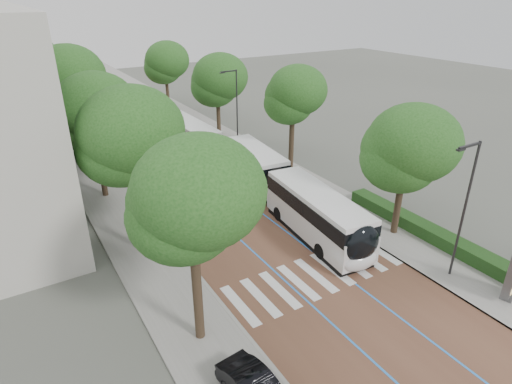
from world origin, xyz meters
The scene contains 18 objects.
ground centered at (0.00, 0.00, 0.00)m, with size 160.00×160.00×0.00m, color #51544C.
road centered at (0.00, 40.00, 0.01)m, with size 11.00×140.00×0.02m, color brown.
sidewalk_left centered at (-7.50, 40.00, 0.06)m, with size 4.00×140.00×0.12m, color gray.
sidewalk_right centered at (7.50, 40.00, 0.06)m, with size 4.00×140.00×0.12m, color gray.
kerb_left centered at (-5.60, 40.00, 0.06)m, with size 0.20×140.00×0.14m, color gray.
kerb_right centered at (5.60, 40.00, 0.06)m, with size 0.20×140.00×0.14m, color gray.
zebra_crossing centered at (0.20, 1.00, 0.03)m, with size 10.55×3.60×0.01m.
lane_line_left centered at (-1.60, 40.00, 0.02)m, with size 0.12×126.00×0.01m, color blue.
lane_line_right centered at (1.60, 40.00, 0.02)m, with size 0.12×126.00×0.01m, color blue.
hedge centered at (9.10, 0.00, 0.52)m, with size 1.20×14.00×0.80m, color #173B14.
streetlight_near centered at (6.62, -3.00, 4.82)m, with size 1.82×0.20×8.00m.
streetlight_far centered at (6.62, 22.00, 4.82)m, with size 1.82×0.20×8.00m.
lamp_post_left centered at (-6.10, 8.00, 4.12)m, with size 0.14×0.14×8.00m, color #2B2B2D.
trees_left centered at (-7.50, 24.92, 6.86)m, with size 6.48×60.62×10.13m.
trees_right centered at (7.70, 23.90, 5.93)m, with size 6.04×47.90×8.98m.
lead_bus centered at (3.30, 8.23, 1.63)m, with size 4.30×18.55×3.20m.
bus_queued_0 centered at (2.40, 24.61, 1.62)m, with size 2.82×12.45×3.20m.
bus_queued_1 centered at (2.07, 37.18, 1.62)m, with size 2.90×12.47×3.20m.
Camera 1 is at (-13.26, -14.48, 14.84)m, focal length 30.00 mm.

